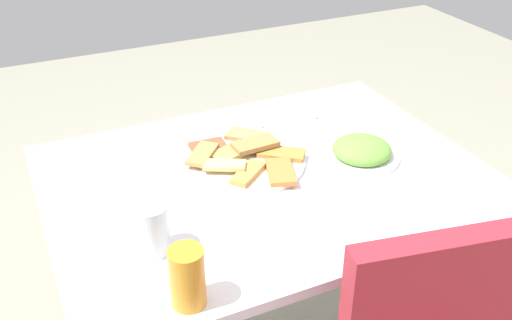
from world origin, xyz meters
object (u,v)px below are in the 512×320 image
object	(u,v)px
salad_plate_greens	(362,151)
drinking_glass	(151,229)
soda_can	(187,277)
fork	(290,121)
dining_table	(266,203)
spoon	(295,126)
paper_napkin	(292,125)
pide_platter	(242,159)

from	to	relation	value
salad_plate_greens	drinking_glass	xyz separation A→B (m)	(0.60, 0.14, 0.03)
soda_can	fork	xyz separation A→B (m)	(-0.50, -0.57, -0.06)
dining_table	salad_plate_greens	distance (m)	0.28
dining_table	spoon	size ratio (longest dim) A/B	6.49
drinking_glass	paper_napkin	distance (m)	0.65
drinking_glass	paper_napkin	world-z (taller)	drinking_glass
dining_table	pide_platter	world-z (taller)	pide_platter
spoon	salad_plate_greens	bearing A→B (deg)	107.41
drinking_glass	spoon	bearing A→B (deg)	-145.50
soda_can	paper_napkin	xyz separation A→B (m)	(-0.50, -0.55, -0.06)
dining_table	drinking_glass	world-z (taller)	drinking_glass
drinking_glass	paper_napkin	size ratio (longest dim) A/B	0.72
soda_can	spoon	bearing A→B (deg)	-133.51
salad_plate_greens	spoon	distance (m)	0.24
paper_napkin	drinking_glass	bearing A→B (deg)	35.82
paper_napkin	spoon	bearing A→B (deg)	90.00
paper_napkin	fork	xyz separation A→B (m)	(0.00, -0.02, 0.00)
salad_plate_greens	fork	size ratio (longest dim) A/B	1.15
salad_plate_greens	paper_napkin	bearing A→B (deg)	-72.44
fork	spoon	bearing A→B (deg)	94.01
dining_table	pide_platter	distance (m)	0.13
pide_platter	spoon	world-z (taller)	pide_platter
drinking_glass	spoon	xyz separation A→B (m)	(-0.52, -0.36, -0.05)
salad_plate_greens	paper_napkin	world-z (taller)	salad_plate_greens
pide_platter	soda_can	size ratio (longest dim) A/B	2.77
pide_platter	fork	xyz separation A→B (m)	(-0.21, -0.15, -0.01)
soda_can	pide_platter	bearing A→B (deg)	-124.70
dining_table	drinking_glass	size ratio (longest dim) A/B	9.48
salad_plate_greens	soda_can	xyz separation A→B (m)	(0.58, 0.31, 0.04)
spoon	soda_can	bearing A→B (deg)	45.01
dining_table	salad_plate_greens	bearing A→B (deg)	173.69
fork	soda_can	bearing A→B (deg)	52.37
drinking_glass	fork	xyz separation A→B (m)	(-0.52, -0.40, -0.05)
soda_can	fork	size ratio (longest dim) A/B	0.68
soda_can	fork	distance (m)	0.76
pide_platter	soda_can	distance (m)	0.51
dining_table	paper_napkin	distance (m)	0.29
pide_platter	drinking_glass	xyz separation A→B (m)	(0.31, 0.25, 0.04)
pide_platter	salad_plate_greens	bearing A→B (deg)	159.32
fork	paper_napkin	bearing A→B (deg)	94.01
pide_platter	spoon	size ratio (longest dim) A/B	2.05
dining_table	drinking_glass	distance (m)	0.40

